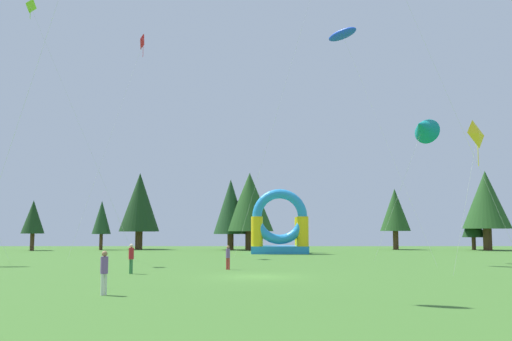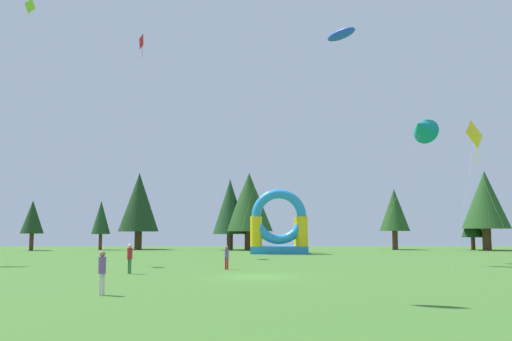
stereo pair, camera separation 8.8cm
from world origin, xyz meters
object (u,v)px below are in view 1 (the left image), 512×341
Objects in this scene: person_left_edge at (130,256)px; person_near_camera at (226,255)px; kite_red_diamond at (142,44)px; person_midfield at (103,269)px; kite_blue_parafoil at (341,35)px; kite_teal_delta at (421,128)px; kite_lime_diamond at (30,10)px; inflatable_red_slide at (278,230)px; kite_yellow_diamond at (477,135)px.

person_left_edge is 1.13× the size of person_near_camera.
person_midfield is (5.42, -33.34, -20.56)m from kite_red_diamond.
person_left_edge is at bearing -142.22° from kite_blue_parafoil.
kite_red_diamond is 29.31m from kite_teal_delta.
kite_lime_diamond reaches higher than inflatable_red_slide.
inflatable_red_slide is at bearing -61.35° from person_left_edge.
kite_blue_parafoil is at bearing -109.68° from person_near_camera.
kite_yellow_diamond reaches higher than inflatable_red_slide.
person_near_camera is (16.98, -7.99, -19.99)m from kite_lime_diamond.
inflatable_red_slide is (21.44, 17.35, -18.33)m from kite_lime_diamond.
person_left_edge is (-14.65, -11.35, -17.69)m from kite_blue_parafoil.
kite_lime_diamond is 36.82m from kite_yellow_diamond.
kite_red_diamond is 1.16× the size of kite_blue_parafoil.
kite_red_diamond is at bearing 134.76° from kite_yellow_diamond.
inflatable_red_slide is (-4.57, 17.60, -16.15)m from kite_blue_parafoil.
kite_yellow_diamond is at bearing -23.70° from kite_lime_diamond.
person_midfield is (1.35, -11.12, -0.01)m from person_left_edge.
kite_blue_parafoil is at bearing 179.15° from person_midfield.
kite_red_diamond is 39.54m from person_midfield.
person_midfield is at bearing -120.61° from kite_blue_parafoil.
kite_yellow_diamond is 1.22× the size of inflatable_red_slide.
person_midfield is (12.72, -22.72, -19.88)m from kite_lime_diamond.
kite_blue_parafoil is (26.01, -0.25, -2.18)m from kite_lime_diamond.
kite_blue_parafoil reaches higher than kite_teal_delta.
kite_yellow_diamond is at bearing -72.03° from inflatable_red_slide.
kite_teal_delta is 32.13m from person_midfield.
kite_yellow_diamond is 4.86× the size of person_left_edge.
person_left_edge is (11.36, -11.60, -19.87)m from kite_lime_diamond.
kite_yellow_diamond is 21.96m from person_midfield.
person_left_edge is (-20.20, 2.26, -6.94)m from kite_yellow_diamond.
kite_blue_parafoil is 18.21m from kite_yellow_diamond.
kite_lime_diamond reaches higher than person_left_edge.
person_left_edge is at bearing -45.59° from kite_lime_diamond.
kite_teal_delta reaches higher than kite_yellow_diamond.
kite_blue_parafoil is 10.95× the size of person_midfield.
kite_yellow_diamond is (31.56, -13.86, -12.92)m from kite_lime_diamond.
kite_red_diamond reaches higher than kite_yellow_diamond.
kite_yellow_diamond is 17.24m from person_near_camera.
kite_lime_diamond is 3.06× the size of inflatable_red_slide.
inflatable_red_slide is at bearing 104.56° from kite_blue_parafoil.
person_midfield is at bearing -130.78° from kite_teal_delta.
person_left_edge is 6.68m from person_near_camera.
person_near_camera is 15.33m from person_midfield.
kite_teal_delta reaches higher than inflatable_red_slide.
kite_lime_diamond reaches higher than person_midfield.
kite_yellow_diamond is 21.48m from person_left_edge.
kite_blue_parafoil is 31.54m from person_midfield.
kite_blue_parafoil is 25.62m from person_left_edge.
kite_red_diamond is 37.06m from kite_yellow_diamond.
kite_teal_delta reaches higher than person_midfield.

